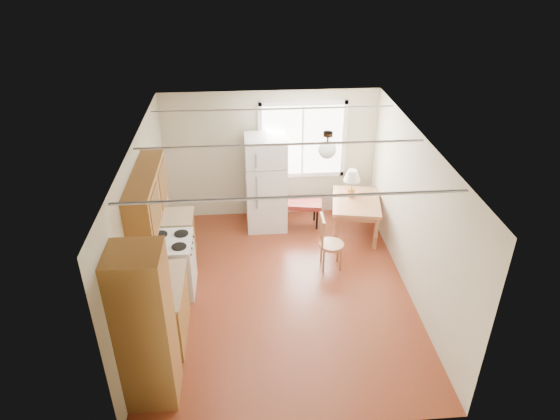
{
  "coord_description": "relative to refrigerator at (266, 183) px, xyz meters",
  "views": [
    {
      "loc": [
        -0.51,
        -6.21,
        5.03
      ],
      "look_at": [
        0.03,
        0.57,
        1.15
      ],
      "focal_mm": 32.0,
      "sensor_mm": 36.0,
      "label": 1
    }
  ],
  "objects": [
    {
      "name": "window_unit",
      "position": [
        0.72,
        0.43,
        0.66
      ],
      "size": [
        1.64,
        0.05,
        1.51
      ],
      "color": "white",
      "rests_on": "room_shell"
    },
    {
      "name": "chair",
      "position": [
        0.92,
        -1.44,
        -0.35
      ],
      "size": [
        0.42,
        0.42,
        0.95
      ],
      "rotation": [
        0.0,
        0.0,
        -0.02
      ],
      "color": "#9A5E3B",
      "rests_on": "ground"
    },
    {
      "name": "table_lamp",
      "position": [
        1.54,
        -0.29,
        0.19
      ],
      "size": [
        0.3,
        0.3,
        0.53
      ],
      "rotation": [
        0.0,
        0.0,
        0.07
      ],
      "color": "#B5793A",
      "rests_on": "dining_table"
    },
    {
      "name": "coffee_maker",
      "position": [
        -1.6,
        -3.36,
        0.14
      ],
      "size": [
        0.2,
        0.25,
        0.36
      ],
      "rotation": [
        0.0,
        0.0,
        0.09
      ],
      "color": "black",
      "rests_on": "kitchen_run"
    },
    {
      "name": "bench",
      "position": [
        0.45,
        -0.08,
        -0.42
      ],
      "size": [
        1.23,
        0.62,
        0.54
      ],
      "rotation": [
        0.0,
        0.0,
        -0.17
      ],
      "color": "maroon",
      "rests_on": "ground"
    },
    {
      "name": "room_shell",
      "position": [
        0.12,
        -2.05,
        0.36
      ],
      "size": [
        4.6,
        5.6,
        2.62
      ],
      "color": "#5D2213",
      "rests_on": "ground"
    },
    {
      "name": "kitchen_run",
      "position": [
        -1.6,
        -2.68,
        -0.05
      ],
      "size": [
        0.65,
        3.4,
        2.2
      ],
      "color": "brown",
      "rests_on": "ground"
    },
    {
      "name": "kettle",
      "position": [
        -1.64,
        -2.45,
        0.09
      ],
      "size": [
        0.11,
        0.11,
        0.21
      ],
      "color": "red",
      "rests_on": "kitchen_run"
    },
    {
      "name": "pendant_light",
      "position": [
        0.82,
        -1.65,
        1.34
      ],
      "size": [
        0.26,
        0.26,
        0.4
      ],
      "color": "#2F2215",
      "rests_on": "room_shell"
    },
    {
      "name": "refrigerator",
      "position": [
        0.0,
        0.0,
        0.0
      ],
      "size": [
        0.75,
        0.77,
        1.79
      ],
      "rotation": [
        0.0,
        0.0,
        0.02
      ],
      "color": "white",
      "rests_on": "ground"
    },
    {
      "name": "dining_table",
      "position": [
        1.62,
        -0.45,
        -0.29
      ],
      "size": [
        1.03,
        1.26,
        0.7
      ],
      "rotation": [
        0.0,
        0.0,
        -0.18
      ],
      "color": "#9A5E3B",
      "rests_on": "ground"
    }
  ]
}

